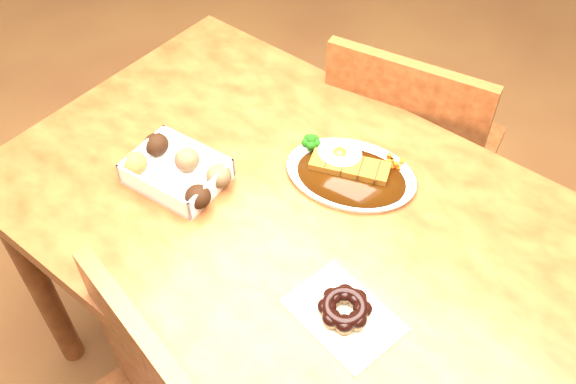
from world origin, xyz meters
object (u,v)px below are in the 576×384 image
Objects in this scene: table at (288,236)px; donut_box at (176,171)px; katsu_curry_plate at (349,170)px; pon_de_ring at (345,309)px; chair_far at (408,155)px.

donut_box reaches higher than table.
katsu_curry_plate is 0.34m from pon_de_ring.
table is 1.38× the size of chair_far.
katsu_curry_plate is at bearing 73.02° from table.
pon_de_ring is (0.46, -0.05, -0.01)m from donut_box.
chair_far reaches higher than katsu_curry_plate.
katsu_curry_plate and donut_box have the same top height.
chair_far is 2.76× the size of katsu_curry_plate.
donut_box is at bearing 174.08° from pon_de_ring.
chair_far is 0.49m from katsu_curry_plate.
table is 5.63× the size of pon_de_ring.
donut_box is (-0.27, -0.24, 0.01)m from katsu_curry_plate.
pon_de_ring reaches higher than table.
chair_far is 0.73m from donut_box.
table is 0.56m from chair_far.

